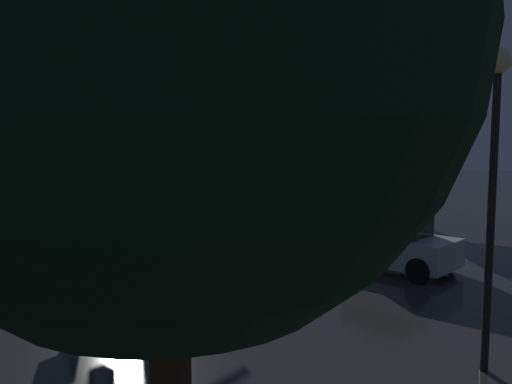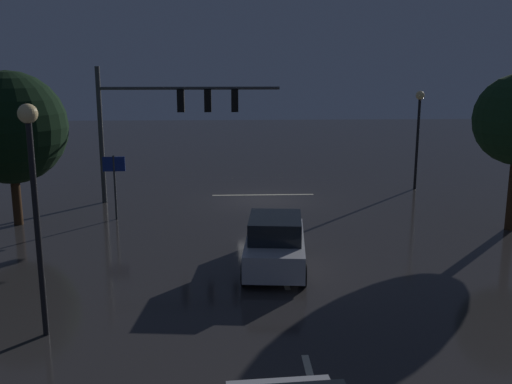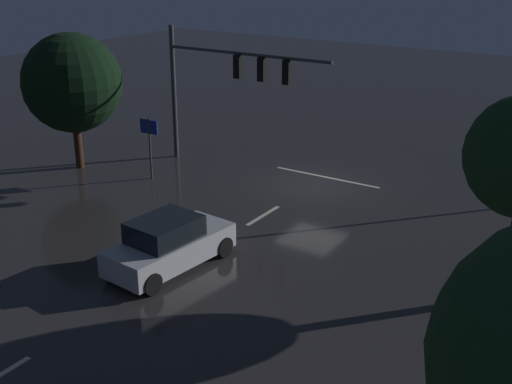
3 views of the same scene
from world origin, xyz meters
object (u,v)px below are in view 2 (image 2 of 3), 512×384
car_approaching (275,243)px  street_lamp_left_kerb (419,121)px  traffic_signal_assembly (168,111)px  street_lamp_right_kerb (33,179)px  tree_right_near (10,128)px  route_sign (114,174)px

car_approaching → street_lamp_left_kerb: (-8.14, -11.46, 2.71)m
traffic_signal_assembly → street_lamp_right_kerb: size_ratio=1.50×
traffic_signal_assembly → street_lamp_right_kerb: bearing=83.1°
street_lamp_left_kerb → tree_right_near: bearing=18.3°
street_lamp_right_kerb → route_sign: bearing=-88.4°
route_sign → tree_right_near: bearing=9.2°
tree_right_near → route_sign: bearing=-170.8°
street_lamp_left_kerb → tree_right_near: (18.07, 5.97, 0.39)m
route_sign → tree_right_near: 4.32m
car_approaching → route_sign: (6.13, -6.11, 1.14)m
traffic_signal_assembly → street_lamp_left_kerb: (-12.34, -2.26, -0.74)m
car_approaching → route_sign: size_ratio=1.68×
tree_right_near → car_approaching: bearing=151.0°
car_approaching → street_lamp_left_kerb: bearing=-125.4°
car_approaching → tree_right_near: (9.93, -5.49, 3.10)m
street_lamp_right_kerb → street_lamp_left_kerb: bearing=-131.3°
car_approaching → tree_right_near: 11.76m
street_lamp_left_kerb → traffic_signal_assembly: bearing=10.4°
street_lamp_left_kerb → route_sign: street_lamp_left_kerb is taller
traffic_signal_assembly → street_lamp_right_kerb: (1.64, 13.63, -0.45)m
traffic_signal_assembly → car_approaching: 10.69m
traffic_signal_assembly → tree_right_near: 6.84m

